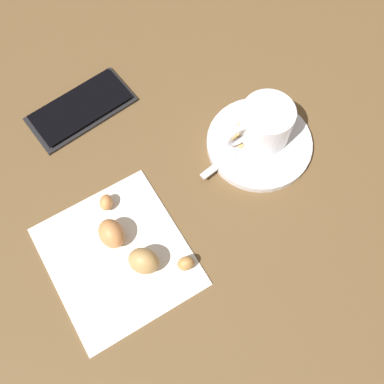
# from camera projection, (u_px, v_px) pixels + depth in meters

# --- Properties ---
(ground_plane) EXTENTS (1.80, 1.80, 0.00)m
(ground_plane) POSITION_uv_depth(u_px,v_px,m) (211.00, 205.00, 0.59)
(ground_plane) COLOR brown
(saucer) EXTENTS (0.14, 0.14, 0.01)m
(saucer) POSITION_uv_depth(u_px,v_px,m) (259.00, 143.00, 0.62)
(saucer) COLOR white
(saucer) RESTS_ON ground
(espresso_cup) EXTENTS (0.10, 0.07, 0.05)m
(espresso_cup) POSITION_uv_depth(u_px,v_px,m) (265.00, 124.00, 0.60)
(espresso_cup) COLOR white
(espresso_cup) RESTS_ON saucer
(teaspoon) EXTENTS (0.14, 0.06, 0.01)m
(teaspoon) POSITION_uv_depth(u_px,v_px,m) (256.00, 136.00, 0.62)
(teaspoon) COLOR silver
(teaspoon) RESTS_ON saucer
(sugar_packet) EXTENTS (0.06, 0.06, 0.01)m
(sugar_packet) POSITION_uv_depth(u_px,v_px,m) (244.00, 128.00, 0.62)
(sugar_packet) COLOR tan
(sugar_packet) RESTS_ON saucer
(napkin) EXTENTS (0.19, 0.20, 0.00)m
(napkin) POSITION_uv_depth(u_px,v_px,m) (118.00, 256.00, 0.56)
(napkin) COLOR white
(napkin) RESTS_ON ground
(croissant) EXTENTS (0.10, 0.13, 0.04)m
(croissant) POSITION_uv_depth(u_px,v_px,m) (130.00, 246.00, 0.55)
(croissant) COLOR #D58C4E
(croissant) RESTS_ON napkin
(cell_phone) EXTENTS (0.16, 0.11, 0.01)m
(cell_phone) POSITION_uv_depth(u_px,v_px,m) (81.00, 108.00, 0.65)
(cell_phone) COLOR black
(cell_phone) RESTS_ON ground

